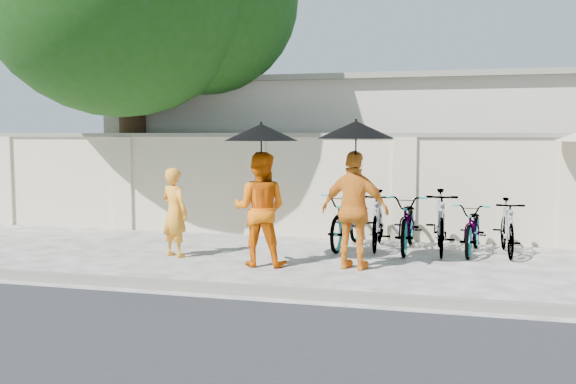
# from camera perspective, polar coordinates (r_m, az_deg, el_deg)

# --- Properties ---
(ground) EXTENTS (80.00, 80.00, 0.00)m
(ground) POSITION_cam_1_polar(r_m,az_deg,el_deg) (10.05, -2.74, -6.65)
(ground) COLOR silver
(kerb) EXTENTS (40.00, 0.16, 0.12)m
(kerb) POSITION_cam_1_polar(r_m,az_deg,el_deg) (8.47, -6.24, -8.50)
(kerb) COLOR slate
(kerb) RESTS_ON ground
(compound_wall) EXTENTS (20.00, 0.30, 2.00)m
(compound_wall) POSITION_cam_1_polar(r_m,az_deg,el_deg) (12.77, 5.87, 0.39)
(compound_wall) COLOR beige
(compound_wall) RESTS_ON ground
(building_behind) EXTENTS (14.00, 6.00, 3.20)m
(building_behind) POSITION_cam_1_polar(r_m,az_deg,el_deg) (16.41, 11.42, 3.47)
(building_behind) COLOR #BAB2A1
(building_behind) RESTS_ON ground
(monk_left) EXTENTS (0.64, 0.55, 1.50)m
(monk_left) POSITION_cam_1_polar(r_m,az_deg,el_deg) (10.91, -10.05, -1.80)
(monk_left) COLOR orange
(monk_left) RESTS_ON ground
(monk_center) EXTENTS (0.90, 0.72, 1.78)m
(monk_center) POSITION_cam_1_polar(r_m,az_deg,el_deg) (10.01, -2.51, -1.53)
(monk_center) COLOR #E56307
(monk_center) RESTS_ON ground
(parasol_center) EXTENTS (1.14, 1.14, 1.21)m
(parasol_center) POSITION_cam_1_polar(r_m,az_deg,el_deg) (9.85, -2.40, 5.32)
(parasol_center) COLOR black
(parasol_center) RESTS_ON ground
(monk_right) EXTENTS (1.13, 0.64, 1.81)m
(monk_right) POSITION_cam_1_polar(r_m,az_deg,el_deg) (9.77, 5.95, -1.63)
(monk_right) COLOR orange
(monk_right) RESTS_ON ground
(parasol_right) EXTENTS (1.16, 1.16, 1.23)m
(parasol_right) POSITION_cam_1_polar(r_m,az_deg,el_deg) (9.62, 6.07, 5.52)
(parasol_right) COLOR black
(parasol_right) RESTS_ON ground
(bike_0) EXTENTS (0.85, 1.99, 1.01)m
(bike_0) POSITION_cam_1_polar(r_m,az_deg,el_deg) (11.69, 5.28, -2.48)
(bike_0) COLOR #9296A5
(bike_0) RESTS_ON ground
(bike_1) EXTENTS (0.56, 1.77, 1.05)m
(bike_1) POSITION_cam_1_polar(r_m,az_deg,el_deg) (11.61, 7.97, -2.46)
(bike_1) COLOR #9296A5
(bike_1) RESTS_ON ground
(bike_2) EXTENTS (0.70, 1.96, 1.02)m
(bike_2) POSITION_cam_1_polar(r_m,az_deg,el_deg) (11.49, 10.66, -2.65)
(bike_2) COLOR #9296A5
(bike_2) RESTS_ON ground
(bike_3) EXTENTS (0.62, 1.86, 1.10)m
(bike_3) POSITION_cam_1_polar(r_m,az_deg,el_deg) (11.37, 13.41, -2.59)
(bike_3) COLOR #9296A5
(bike_3) RESTS_ON ground
(bike_4) EXTENTS (0.82, 1.78, 0.90)m
(bike_4) POSITION_cam_1_polar(r_m,az_deg,el_deg) (11.47, 16.16, -3.09)
(bike_4) COLOR #9296A5
(bike_4) RESTS_ON ground
(bike_5) EXTENTS (0.53, 1.62, 0.96)m
(bike_5) POSITION_cam_1_polar(r_m,az_deg,el_deg) (11.52, 18.91, -2.97)
(bike_5) COLOR #9296A5
(bike_5) RESTS_ON ground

